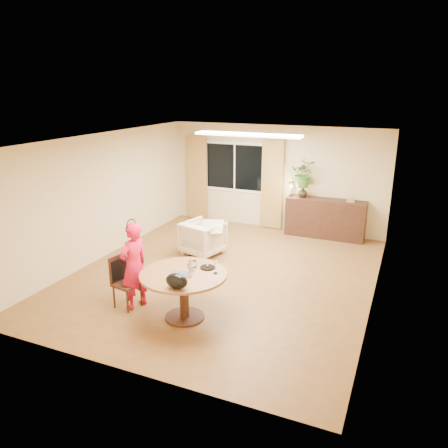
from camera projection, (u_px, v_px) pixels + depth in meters
name	position (u px, v px, depth m)	size (l,w,h in m)	color
floor	(224.00, 275.00, 8.48)	(6.50, 6.50, 0.00)	brown
ceiling	(224.00, 139.00, 7.69)	(6.50, 6.50, 0.00)	white
wall_back	(276.00, 178.00, 10.93)	(5.50, 5.50, 0.00)	beige
wall_left	(104.00, 196.00, 9.12)	(6.50, 6.50, 0.00)	beige
wall_right	(380.00, 229.00, 7.04)	(6.50, 6.50, 0.00)	beige
window	(235.00, 167.00, 11.26)	(1.70, 0.03, 1.30)	white
curtain_left	(197.00, 178.00, 11.70)	(0.55, 0.08, 2.25)	olive
curtain_right	(272.00, 184.00, 10.91)	(0.55, 0.08, 2.25)	olive
ceiling_panel	(248.00, 135.00, 8.75)	(2.20, 0.35, 0.05)	white
dining_table	(184.00, 283.00, 6.72)	(1.35, 1.35, 0.77)	brown
dining_chair	(127.00, 282.00, 7.12)	(0.42, 0.38, 0.87)	black
child	(134.00, 266.00, 7.04)	(0.35, 0.53, 1.46)	red
laptop	(181.00, 267.00, 6.61)	(0.34, 0.22, 0.22)	#B7B7BC
tumbler	(194.00, 264.00, 6.88)	(0.07, 0.07, 0.11)	white
wine_glass	(215.00, 267.00, 6.63)	(0.07, 0.07, 0.21)	white
pot_lid	(208.00, 267.00, 6.85)	(0.24, 0.24, 0.04)	white
handbag	(177.00, 281.00, 6.14)	(0.34, 0.20, 0.23)	black
armchair	(203.00, 238.00, 9.43)	(0.78, 0.80, 0.73)	beige
throw	(212.00, 223.00, 9.16)	(0.45, 0.55, 0.03)	beige
sideboard	(325.00, 218.00, 10.46)	(1.87, 0.46, 0.93)	black
vase	(303.00, 192.00, 10.50)	(0.24, 0.24, 0.25)	black
bouquet	(304.00, 173.00, 10.36)	(0.59, 0.51, 0.66)	#386D29
book_stack	(351.00, 200.00, 10.10)	(0.20, 0.15, 0.08)	#93684B
desk_lamp	(291.00, 189.00, 10.54)	(0.15, 0.15, 0.37)	black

